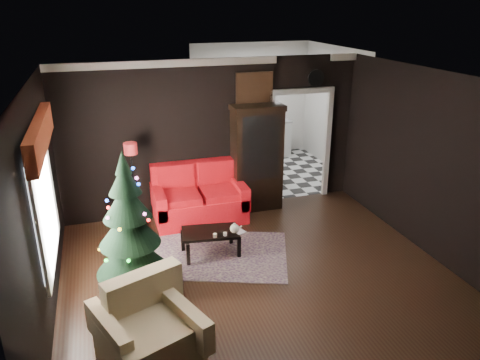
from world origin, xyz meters
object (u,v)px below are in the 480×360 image
object	(u,v)px
wall_clock	(316,78)
kitchen_table	(263,162)
loveseat	(199,194)
curio_cabinet	(257,160)
floor_lamp	(134,183)
teapot	(235,228)
coffee_table	(210,242)
armchair	(148,330)
christmas_tree	(128,223)

from	to	relation	value
wall_clock	kitchen_table	xyz separation A→B (m)	(-0.55, 1.25, -2.00)
loveseat	curio_cabinet	xyz separation A→B (m)	(1.15, 0.22, 0.45)
curio_cabinet	wall_clock	size ratio (longest dim) A/B	5.94
floor_lamp	teapot	distance (m)	2.00
coffee_table	wall_clock	size ratio (longest dim) A/B	2.69
floor_lamp	armchair	world-z (taller)	floor_lamp
teapot	kitchen_table	xyz separation A→B (m)	(1.57, 3.06, -0.10)
loveseat	wall_clock	world-z (taller)	wall_clock
christmas_tree	wall_clock	world-z (taller)	wall_clock
kitchen_table	christmas_tree	bearing A→B (deg)	-131.29
armchair	kitchen_table	distance (m)	5.88
loveseat	curio_cabinet	distance (m)	1.25
wall_clock	floor_lamp	bearing A→B (deg)	-173.69
armchair	loveseat	bearing A→B (deg)	47.23
loveseat	christmas_tree	xyz separation A→B (m)	(-1.34, -1.93, 0.55)
christmas_tree	coffee_table	size ratio (longest dim) A/B	2.10
coffee_table	christmas_tree	bearing A→B (deg)	-151.09
armchair	coffee_table	size ratio (longest dim) A/B	1.12
loveseat	christmas_tree	bearing A→B (deg)	-124.85
armchair	teapot	distance (m)	2.47
coffee_table	teapot	distance (m)	0.47
christmas_tree	wall_clock	distance (m)	4.56
floor_lamp	christmas_tree	distance (m)	1.97
floor_lamp	coffee_table	size ratio (longest dim) A/B	1.66
curio_cabinet	wall_clock	world-z (taller)	wall_clock
teapot	kitchen_table	size ratio (longest dim) A/B	0.22
loveseat	wall_clock	xyz separation A→B (m)	(2.35, 0.40, 1.88)
floor_lamp	christmas_tree	xyz separation A→B (m)	(-0.22, -1.94, 0.22)
loveseat	floor_lamp	bearing A→B (deg)	179.20
curio_cabinet	floor_lamp	bearing A→B (deg)	-174.87
coffee_table	wall_clock	distance (m)	3.68
loveseat	armchair	distance (m)	3.59
floor_lamp	loveseat	bearing A→B (deg)	-0.80
wall_clock	kitchen_table	bearing A→B (deg)	113.75
armchair	wall_clock	size ratio (longest dim) A/B	3.03
wall_clock	teapot	bearing A→B (deg)	-139.45
curio_cabinet	christmas_tree	bearing A→B (deg)	-139.24
christmas_tree	kitchen_table	size ratio (longest dim) A/B	2.42
floor_lamp	armchair	size ratio (longest dim) A/B	1.47
coffee_table	wall_clock	world-z (taller)	wall_clock
christmas_tree	kitchen_table	distance (m)	4.81
loveseat	coffee_table	distance (m)	1.29
teapot	wall_clock	bearing A→B (deg)	40.55
curio_cabinet	kitchen_table	size ratio (longest dim) A/B	2.53
curio_cabinet	coffee_table	distance (m)	2.08
wall_clock	curio_cabinet	bearing A→B (deg)	-171.47
curio_cabinet	christmas_tree	distance (m)	3.29
floor_lamp	teapot	xyz separation A→B (m)	(1.36, -1.43, -0.35)
christmas_tree	coffee_table	bearing A→B (deg)	28.91
armchair	floor_lamp	bearing A→B (deg)	65.45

